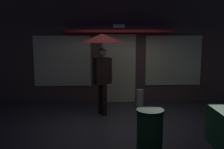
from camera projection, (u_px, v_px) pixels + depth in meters
The scene contains 5 objects.
ground_plane at pixel (124, 124), 6.99m from camera, with size 18.00×18.00×0.00m, color #38353A.
building_facade at pixel (118, 44), 8.99m from camera, with size 9.22×1.00×3.77m.
person_with_umbrella at pixel (102, 51), 7.51m from camera, with size 1.13×1.13×2.23m.
sidewalk_bollard at pixel (140, 99), 8.33m from camera, with size 0.22×0.22×0.58m, color #B2A899.
trash_bin at pixel (150, 134), 5.06m from camera, with size 0.49×0.49×0.94m.
Camera 1 is at (-0.56, -6.68, 2.38)m, focal length 44.77 mm.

